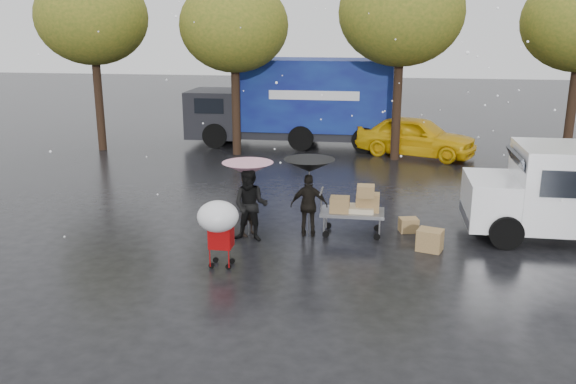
% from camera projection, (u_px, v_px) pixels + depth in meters
% --- Properties ---
extents(ground, '(90.00, 90.00, 0.00)m').
position_uv_depth(ground, '(286.00, 252.00, 13.49)').
color(ground, black).
rests_on(ground, ground).
extents(person_pink, '(0.58, 0.64, 1.48)m').
position_uv_depth(person_pink, '(248.00, 205.00, 14.39)').
color(person_pink, black).
rests_on(person_pink, ground).
extents(person_middle, '(0.83, 0.65, 1.70)m').
position_uv_depth(person_middle, '(251.00, 205.00, 14.00)').
color(person_middle, black).
rests_on(person_middle, ground).
extents(person_black, '(0.90, 0.43, 1.50)m').
position_uv_depth(person_black, '(309.00, 205.00, 14.36)').
color(person_black, black).
rests_on(person_black, ground).
extents(umbrella_pink, '(1.20, 1.20, 1.78)m').
position_uv_depth(umbrella_pink, '(248.00, 169.00, 14.15)').
color(umbrella_pink, '#4C4C4C').
rests_on(umbrella_pink, ground).
extents(umbrella_black, '(1.20, 1.20, 1.87)m').
position_uv_depth(umbrella_black, '(309.00, 166.00, 14.10)').
color(umbrella_black, '#4C4C4C').
rests_on(umbrella_black, ground).
extents(vendor_cart, '(1.52, 0.80, 1.27)m').
position_uv_depth(vendor_cart, '(356.00, 206.00, 14.42)').
color(vendor_cart, slate).
rests_on(vendor_cart, ground).
extents(shopping_cart, '(0.84, 0.84, 1.46)m').
position_uv_depth(shopping_cart, '(218.00, 220.00, 12.30)').
color(shopping_cart, '#AC090B').
rests_on(shopping_cart, ground).
extents(blue_truck, '(8.30, 2.60, 3.50)m').
position_uv_depth(blue_truck, '(297.00, 102.00, 24.84)').
color(blue_truck, '#0D0C60').
rests_on(blue_truck, ground).
extents(box_ground_near, '(0.64, 0.57, 0.48)m').
position_uv_depth(box_ground_near, '(430.00, 240.00, 13.55)').
color(box_ground_near, olive).
rests_on(box_ground_near, ground).
extents(box_ground_far, '(0.50, 0.43, 0.34)m').
position_uv_depth(box_ground_far, '(409.00, 225.00, 14.77)').
color(box_ground_far, olive).
rests_on(box_ground_far, ground).
extents(yellow_taxi, '(4.81, 3.27, 1.52)m').
position_uv_depth(yellow_taxi, '(416.00, 136.00, 23.00)').
color(yellow_taxi, yellow).
rests_on(yellow_taxi, ground).
extents(tree_row, '(21.60, 4.40, 7.12)m').
position_uv_depth(tree_row, '(317.00, 19.00, 21.73)').
color(tree_row, black).
rests_on(tree_row, ground).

